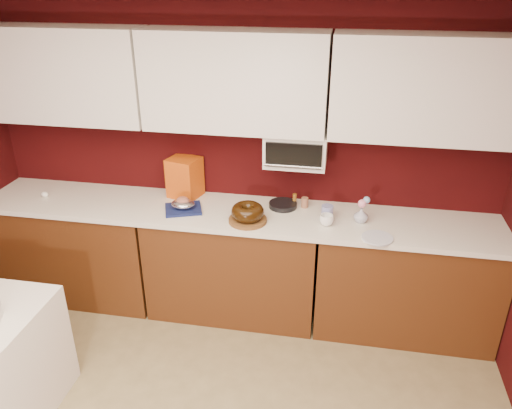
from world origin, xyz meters
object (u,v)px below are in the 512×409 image
at_px(bundt_cake, 248,212).
at_px(foil_ham_nest, 183,204).
at_px(flower_vase, 361,214).
at_px(coffee_mug, 327,219).
at_px(blue_jar, 327,212).
at_px(toaster_oven, 296,148).
at_px(pandoro_box, 185,177).

height_order(bundt_cake, foil_ham_nest, bundt_cake).
bearing_deg(foil_ham_nest, bundt_cake, -10.54).
bearing_deg(flower_vase, foil_ham_nest, -177.90).
xyz_separation_m(foil_ham_nest, coffee_mug, (1.09, -0.04, -0.01)).
relative_size(bundt_cake, blue_jar, 2.31).
distance_m(bundt_cake, blue_jar, 0.59).
height_order(toaster_oven, foil_ham_nest, toaster_oven).
xyz_separation_m(coffee_mug, blue_jar, (-0.00, 0.10, 0.00)).
height_order(foil_ham_nest, blue_jar, blue_jar).
height_order(blue_jar, flower_vase, flower_vase).
height_order(toaster_oven, flower_vase, toaster_oven).
relative_size(pandoro_box, blue_jar, 3.09).
bearing_deg(flower_vase, bundt_cake, -169.79).
bearing_deg(foil_ham_nest, blue_jar, 3.09).
distance_m(pandoro_box, coffee_mug, 1.20).
bearing_deg(coffee_mug, pandoro_box, 165.00).
relative_size(toaster_oven, coffee_mug, 4.64).
distance_m(pandoro_box, flower_vase, 1.41).
xyz_separation_m(pandoro_box, coffee_mug, (1.15, -0.31, -0.11)).
bearing_deg(coffee_mug, toaster_oven, 135.16).
xyz_separation_m(toaster_oven, flower_vase, (0.51, -0.17, -0.41)).
relative_size(bundt_cake, foil_ham_nest, 1.33).
relative_size(bundt_cake, pandoro_box, 0.75).
relative_size(coffee_mug, flower_vase, 0.78).
bearing_deg(toaster_oven, flower_vase, -18.55).
relative_size(bundt_cake, coffee_mug, 2.46).
bearing_deg(bundt_cake, pandoro_box, 148.20).
bearing_deg(bundt_cake, foil_ham_nest, 169.46).
xyz_separation_m(bundt_cake, foil_ham_nest, (-0.52, 0.10, -0.03)).
relative_size(toaster_oven, pandoro_box, 1.41).
height_order(foil_ham_nest, flower_vase, flower_vase).
height_order(pandoro_box, blue_jar, pandoro_box).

